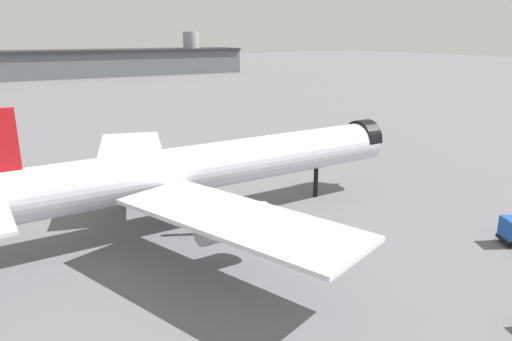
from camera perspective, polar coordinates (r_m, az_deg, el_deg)
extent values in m
plane|color=slate|center=(57.45, -2.89, -6.59)|extent=(900.00, 900.00, 0.00)
cylinder|color=silver|center=(56.51, -6.23, 0.48)|extent=(53.84, 5.67, 5.40)
cone|color=silver|center=(72.11, 13.31, 3.57)|extent=(5.96, 5.32, 5.29)
cylinder|color=black|center=(71.27, 12.72, 3.79)|extent=(2.46, 5.46, 5.45)
cube|color=silver|center=(68.57, -14.85, 2.24)|extent=(15.77, 25.70, 0.43)
cylinder|color=#B7BAC1|center=(66.73, -12.92, 0.41)|extent=(7.55, 3.01, 2.97)
cube|color=silver|center=(42.48, -2.27, -5.77)|extent=(15.57, 25.69, 0.43)
cylinder|color=#B7BAC1|center=(46.08, -2.68, -6.36)|extent=(7.55, 3.01, 2.97)
cylinder|color=black|center=(66.95, 7.21, -1.39)|extent=(0.65, 0.65, 4.32)
cylinder|color=black|center=(59.40, -9.64, -3.79)|extent=(0.65, 0.65, 4.32)
cylinder|color=black|center=(54.53, -7.28, -5.54)|extent=(0.65, 0.65, 4.32)
cube|color=slate|center=(270.56, -26.87, 11.12)|extent=(238.27, 44.01, 12.83)
cube|color=#232628|center=(270.24, -27.07, 12.60)|extent=(238.47, 46.56, 1.20)
cylinder|color=#939399|center=(288.81, -7.78, 13.92)|extent=(9.22, 9.22, 23.29)
cylinder|color=black|center=(60.03, 27.53, -7.01)|extent=(0.92, 0.68, 0.90)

